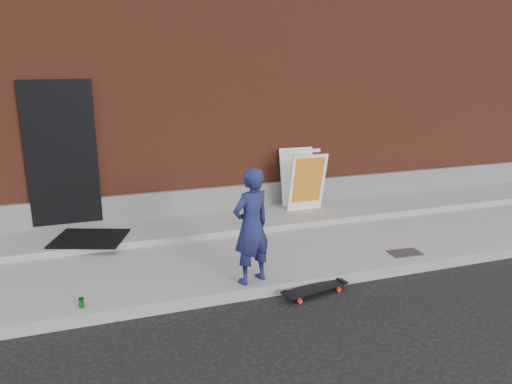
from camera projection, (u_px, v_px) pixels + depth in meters
name	position (u px, v px, depth m)	size (l,w,h in m)	color
ground	(289.00, 294.00, 6.19)	(80.00, 80.00, 0.00)	black
sidewalk	(251.00, 246.00, 7.54)	(20.00, 3.00, 0.15)	gray
apron	(234.00, 221.00, 8.33)	(20.00, 1.20, 0.10)	gray
building	(178.00, 72.00, 11.92)	(20.00, 8.10, 5.00)	maroon
child	(251.00, 226.00, 6.02)	(0.53, 0.35, 1.44)	#1C204F
skateboard	(315.00, 289.00, 6.16)	(0.89, 0.40, 0.10)	red
pizza_sign	(303.00, 179.00, 8.74)	(0.65, 0.77, 1.05)	white
soda_can	(81.00, 303.00, 5.54)	(0.06, 0.06, 0.11)	#177425
doormat	(90.00, 238.00, 7.34)	(1.00, 0.81, 0.03)	black
utility_plate	(405.00, 253.00, 7.08)	(0.44, 0.28, 0.01)	#505055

